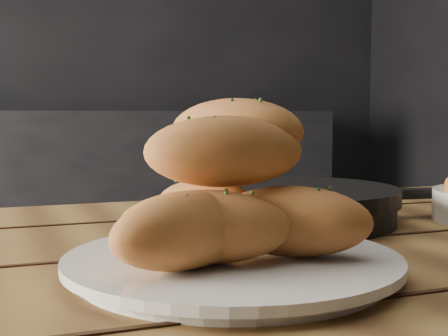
{
  "coord_description": "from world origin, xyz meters",
  "views": [
    {
      "loc": [
        -0.06,
        -1.05,
        0.89
      ],
      "look_at": [
        0.13,
        -0.55,
        0.84
      ],
      "focal_mm": 50.0,
      "sensor_mm": 36.0,
      "label": 1
    }
  ],
  "objects": [
    {
      "name": "counter",
      "position": [
        0.0,
        1.7,
        0.45
      ],
      "size": [
        2.8,
        0.6,
        0.9
      ],
      "primitive_type": "cube",
      "color": "black",
      "rests_on": "ground"
    },
    {
      "name": "plate",
      "position": [
        0.13,
        -0.57,
        0.76
      ],
      "size": [
        0.29,
        0.29,
        0.02
      ],
      "color": "white",
      "rests_on": "table"
    },
    {
      "name": "bread_rolls",
      "position": [
        0.13,
        -0.57,
        0.82
      ],
      "size": [
        0.24,
        0.21,
        0.13
      ],
      "color": "#C16535",
      "rests_on": "plate"
    },
    {
      "name": "skillet",
      "position": [
        0.3,
        -0.35,
        0.77
      ],
      "size": [
        0.41,
        0.28,
        0.05
      ],
      "color": "black",
      "rests_on": "table"
    }
  ]
}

